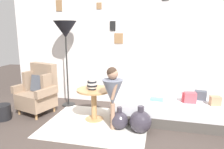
# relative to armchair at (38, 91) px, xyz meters

# --- Properties ---
(ground_plane) EXTENTS (12.00, 12.00, 0.00)m
(ground_plane) POSITION_rel_armchair_xyz_m (1.35, -0.99, -0.44)
(ground_plane) COLOR #423833
(gallery_wall) EXTENTS (4.80, 0.12, 2.60)m
(gallery_wall) POSITION_rel_armchair_xyz_m (1.35, 0.96, 0.86)
(gallery_wall) COLOR silver
(gallery_wall) RESTS_ON ground
(rug) EXTENTS (1.76, 1.48, 0.01)m
(rug) POSITION_rel_armchair_xyz_m (1.28, -0.26, -0.43)
(rug) COLOR silver
(rug) RESTS_ON ground
(armchair) EXTENTS (0.87, 0.75, 0.97)m
(armchair) POSITION_rel_armchair_xyz_m (0.00, 0.00, 0.00)
(armchair) COLOR tan
(armchair) RESTS_ON ground
(daybed) EXTENTS (1.92, 0.84, 0.40)m
(daybed) POSITION_rel_armchair_xyz_m (2.46, 0.16, -0.24)
(daybed) COLOR #4C4742
(daybed) RESTS_ON ground
(pillow_head) EXTENTS (0.18, 0.14, 0.15)m
(pillow_head) POSITION_rel_armchair_xyz_m (3.23, 0.04, 0.04)
(pillow_head) COLOR tan
(pillow_head) RESTS_ON daybed
(pillow_mid) EXTENTS (0.21, 0.15, 0.16)m
(pillow_mid) POSITION_rel_armchair_xyz_m (3.04, 0.28, 0.04)
(pillow_mid) COLOR #474C56
(pillow_mid) RESTS_ON daybed
(pillow_back) EXTENTS (0.21, 0.14, 0.18)m
(pillow_back) POSITION_rel_armchair_xyz_m (2.84, 0.07, 0.05)
(pillow_back) COLOR #D64C56
(pillow_back) RESTS_ON daybed
(pillow_extra) EXTENTS (0.20, 0.13, 0.15)m
(pillow_extra) POSITION_rel_armchair_xyz_m (2.81, 0.11, 0.04)
(pillow_extra) COLOR #D64C56
(pillow_extra) RESTS_ON daybed
(side_table) EXTENTS (0.61, 0.61, 0.58)m
(side_table) POSITION_rel_armchair_xyz_m (1.18, -0.11, -0.02)
(side_table) COLOR tan
(side_table) RESTS_ON ground
(vase_striped) EXTENTS (0.18, 0.18, 0.25)m
(vase_striped) POSITION_rel_armchair_xyz_m (1.16, -0.14, 0.24)
(vase_striped) COLOR black
(vase_striped) RESTS_ON side_table
(floor_lamp) EXTENTS (0.47, 0.47, 1.80)m
(floor_lamp) POSITION_rel_armchair_xyz_m (0.40, 0.50, 1.14)
(floor_lamp) COLOR black
(floor_lamp) RESTS_ON ground
(person_child) EXTENTS (0.34, 0.34, 1.05)m
(person_child) POSITION_rel_armchair_xyz_m (1.59, -0.38, 0.22)
(person_child) COLOR #A37A60
(person_child) RESTS_ON ground
(book_on_daybed) EXTENTS (0.23, 0.18, 0.03)m
(book_on_daybed) POSITION_rel_armchair_xyz_m (2.29, 0.08, -0.02)
(book_on_daybed) COLOR #619991
(book_on_daybed) RESTS_ON daybed
(demijohn_near) EXTENTS (0.29, 0.29, 0.38)m
(demijohn_near) POSITION_rel_armchair_xyz_m (1.70, -0.36, -0.29)
(demijohn_near) COLOR #332D38
(demijohn_near) RESTS_ON ground
(demijohn_far) EXTENTS (0.36, 0.36, 0.44)m
(demijohn_far) POSITION_rel_armchair_xyz_m (2.05, -0.40, -0.26)
(demijohn_far) COLOR #332D38
(demijohn_far) RESTS_ON ground
(magazine_basket) EXTENTS (0.28, 0.28, 0.28)m
(magazine_basket) POSITION_rel_armchair_xyz_m (-0.45, -0.48, -0.30)
(magazine_basket) COLOR black
(magazine_basket) RESTS_ON ground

